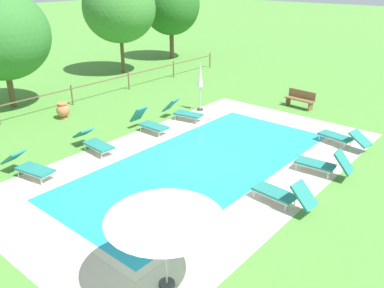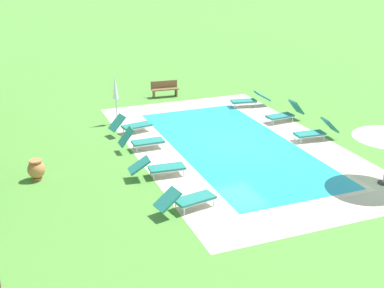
{
  "view_description": "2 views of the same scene",
  "coord_description": "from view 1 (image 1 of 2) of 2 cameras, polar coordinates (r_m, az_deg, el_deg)",
  "views": [
    {
      "loc": [
        -10.1,
        -8.09,
        6.34
      ],
      "look_at": [
        0.07,
        0.5,
        0.6
      ],
      "focal_mm": 37.38,
      "sensor_mm": 36.0,
      "label": 1
    },
    {
      "loc": [
        -17.69,
        8.85,
        7.67
      ],
      "look_at": [
        -1.04,
        2.29,
        0.78
      ],
      "focal_mm": 47.31,
      "sensor_mm": 36.0,
      "label": 2
    }
  ],
  "objects": [
    {
      "name": "wooden_bench_lawn_side",
      "position": [
        21.0,
        15.19,
        6.27
      ],
      "size": [
        0.56,
        1.53,
        0.87
      ],
      "color": "brown",
      "rests_on": "ground"
    },
    {
      "name": "sun_lounger_south_near_corner",
      "position": [
        14.44,
        -22.27,
        -2.95
      ],
      "size": [
        0.97,
        2.09,
        0.82
      ],
      "color": "#237A70",
      "rests_on": "ground"
    },
    {
      "name": "tree_centre",
      "position": [
        32.18,
        -3.02,
        19.23
      ],
      "size": [
        4.38,
        4.38,
        6.32
      ],
      "color": "brown",
      "rests_on": "ground"
    },
    {
      "name": "swimming_pool_water",
      "position": [
        14.4,
        1.35,
        -2.76
      ],
      "size": [
        10.79,
        4.86,
        0.01
      ],
      "primitive_type": "cube",
      "color": "#23A8C1",
      "rests_on": "ground"
    },
    {
      "name": "sun_lounger_south_far",
      "position": [
        17.24,
        -6.12,
        3.03
      ],
      "size": [
        0.61,
        1.85,
        1.0
      ],
      "color": "#237A70",
      "rests_on": "ground"
    },
    {
      "name": "sun_lounger_south_mid",
      "position": [
        16.81,
        20.67,
        0.92
      ],
      "size": [
        0.91,
        2.12,
        0.76
      ],
      "color": "#237A70",
      "rests_on": "ground"
    },
    {
      "name": "pool_deck_paving",
      "position": [
        14.4,
        1.35,
        -2.76
      ],
      "size": [
        14.19,
        8.25,
        0.01
      ],
      "primitive_type": "cube",
      "color": "beige",
      "rests_on": "ground"
    },
    {
      "name": "sun_lounger_north_end",
      "position": [
        14.2,
        18.2,
        -2.68
      ],
      "size": [
        0.75,
        1.91,
        0.98
      ],
      "color": "#237A70",
      "rests_on": "ground"
    },
    {
      "name": "pool_coping_rim",
      "position": [
        14.4,
        1.35,
        -2.75
      ],
      "size": [
        11.27,
        5.34,
        0.01
      ],
      "color": "beige",
      "rests_on": "ground"
    },
    {
      "name": "tree_far_west",
      "position": [
        21.72,
        -25.62,
        13.84
      ],
      "size": [
        4.62,
        4.62,
        5.73
      ],
      "color": "brown",
      "rests_on": "ground"
    },
    {
      "name": "terracotta_urn_near_fence",
      "position": [
        19.67,
        -17.93,
        4.62
      ],
      "size": [
        0.61,
        0.61,
        0.75
      ],
      "color": "#C67547",
      "rests_on": "ground"
    },
    {
      "name": "patio_umbrella_open_foreground",
      "position": [
        8.14,
        -3.95,
        -9.4
      ],
      "size": [
        2.49,
        2.49,
        2.21
      ],
      "color": "#383838",
      "rests_on": "ground"
    },
    {
      "name": "sun_lounger_north_near_steps",
      "position": [
        18.57,
        -1.27,
        4.64
      ],
      "size": [
        0.95,
        2.0,
        0.93
      ],
      "color": "#237A70",
      "rests_on": "ground"
    },
    {
      "name": "sun_lounger_north_mid",
      "position": [
        12.05,
        12.82,
        -6.92
      ],
      "size": [
        0.74,
        1.97,
        0.93
      ],
      "color": "#237A70",
      "rests_on": "ground"
    },
    {
      "name": "sun_lounger_north_far",
      "position": [
        15.74,
        -13.79,
        0.31
      ],
      "size": [
        0.74,
        2.07,
        0.78
      ],
      "color": "#237A70",
      "rests_on": "ground"
    },
    {
      "name": "patio_umbrella_closed_row_west",
      "position": [
        19.55,
        1.19,
        9.24
      ],
      "size": [
        0.32,
        0.32,
        2.36
      ],
      "color": "#383838",
      "rests_on": "ground"
    },
    {
      "name": "ground_plane",
      "position": [
        14.4,
        1.35,
        -2.78
      ],
      "size": [
        160.0,
        160.0,
        0.0
      ],
      "primitive_type": "plane",
      "color": "#518E38"
    },
    {
      "name": "tree_west_mid",
      "position": [
        27.55,
        -10.34,
        18.56
      ],
      "size": [
        4.7,
        4.7,
        6.43
      ],
      "color": "brown",
      "rests_on": "ground"
    },
    {
      "name": "perimeter_fence",
      "position": [
        21.55,
        -16.82,
        7.18
      ],
      "size": [
        23.25,
        0.08,
        1.05
      ],
      "color": "brown",
      "rests_on": "ground"
    }
  ]
}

